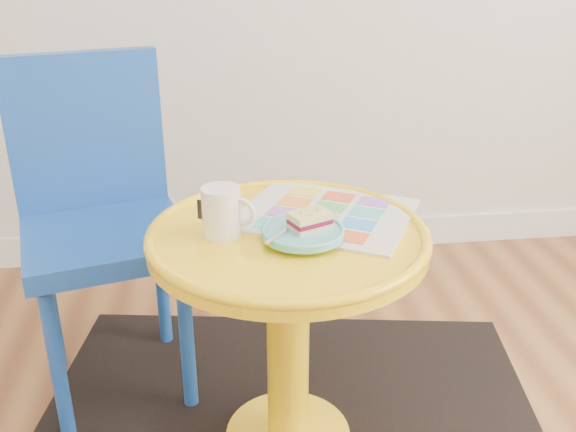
{
  "coord_description": "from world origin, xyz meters",
  "views": [
    {
      "loc": [
        -0.22,
        -0.3,
        1.17
      ],
      "look_at": [
        -0.07,
        0.94,
        0.62
      ],
      "focal_mm": 40.0,
      "sensor_mm": 36.0,
      "label": 1
    }
  ],
  "objects": [
    {
      "name": "plate",
      "position": [
        -0.04,
        0.9,
        0.6
      ],
      "size": [
        0.17,
        0.17,
        0.02
      ],
      "color": "#58B6BA",
      "rests_on": "newspaper"
    },
    {
      "name": "side_table",
      "position": [
        -0.07,
        0.94,
        0.42
      ],
      "size": [
        0.61,
        0.61,
        0.58
      ],
      "color": "yellow",
      "rests_on": "ground"
    },
    {
      "name": "chair",
      "position": [
        -0.52,
        1.29,
        0.52
      ],
      "size": [
        0.49,
        0.49,
        0.9
      ],
      "rotation": [
        0.0,
        0.0,
        0.26
      ],
      "color": "#1948A3",
      "rests_on": "ground"
    },
    {
      "name": "fork",
      "position": [
        -0.07,
        0.9,
        0.61
      ],
      "size": [
        0.1,
        0.12,
        0.0
      ],
      "rotation": [
        0.0,
        0.0,
        -0.66
      ],
      "color": "silver",
      "rests_on": "plate"
    },
    {
      "name": "newspaper",
      "position": [
        0.03,
        1.03,
        0.58
      ],
      "size": [
        0.48,
        0.46,
        0.01
      ],
      "primitive_type": "cube",
      "rotation": [
        0.0,
        0.0,
        -0.5
      ],
      "color": "silver",
      "rests_on": "side_table"
    },
    {
      "name": "mug",
      "position": [
        -0.2,
        0.95,
        0.64
      ],
      "size": [
        0.11,
        0.08,
        0.11
      ],
      "rotation": [
        0.0,
        0.0,
        -0.41
      ],
      "color": "white",
      "rests_on": "side_table"
    },
    {
      "name": "cake_slice",
      "position": [
        -0.02,
        0.9,
        0.62
      ],
      "size": [
        0.1,
        0.08,
        0.04
      ],
      "rotation": [
        0.0,
        0.0,
        0.42
      ],
      "color": "#D3BC8C",
      "rests_on": "plate"
    }
  ]
}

